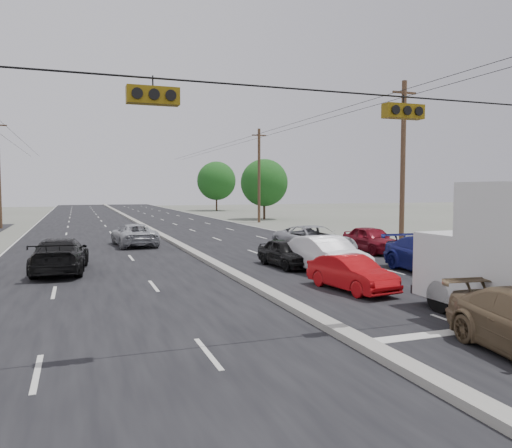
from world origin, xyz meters
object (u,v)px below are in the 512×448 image
Objects in this scene: oncoming_near at (60,255)px; oncoming_far at (134,235)px; tree_right_far at (216,181)px; queue_car_e at (372,240)px; red_sedan at (351,274)px; queue_car_a at (287,253)px; utility_pole_right_c at (259,175)px; queue_car_d at (433,256)px; tree_right_mid at (264,183)px; queue_car_c at (314,241)px; queue_car_b at (326,256)px; utility_pole_right_b at (403,164)px.

oncoming_near reaches higher than oncoming_far.
queue_car_e is at bearing -96.49° from tree_right_far.
oncoming_far is at bearing 100.74° from red_sedan.
queue_car_a is at bearing 173.60° from oncoming_near.
utility_pole_right_c is 26.77m from queue_car_e.
red_sedan is 0.72× the size of oncoming_near.
queue_car_e is 16.36m from oncoming_near.
tree_right_far is at bearing -115.38° from oncoming_far.
oncoming_far is (-15.13, -18.34, -4.41)m from utility_pole_right_c.
queue_car_e is at bearing 80.57° from queue_car_d.
utility_pole_right_c reaches higher than tree_right_mid.
utility_pole_right_c is 27.14m from queue_car_c.
queue_car_b reaches higher than queue_car_c.
red_sedan is 0.99× the size of queue_car_a.
utility_pole_right_b is 1.00× the size of utility_pole_right_c.
oncoming_far is (-5.63, 11.12, 0.05)m from queue_car_a.
utility_pole_right_b is 17.11m from oncoming_far.
queue_car_b reaches higher than red_sedan.
queue_car_b is at bearing 162.90° from queue_car_d.
queue_car_c is 3.50m from queue_car_e.
oncoming_far is at bearing 128.69° from queue_car_d.
queue_car_a is at bearing 106.59° from queue_car_b.
tree_right_far reaches higher than queue_car_a.
queue_car_e is (-5.40, -31.25, -3.60)m from tree_right_mid.
queue_car_e is at bearing 21.28° from queue_car_a.
oncoming_far is (-5.63, 16.83, 0.08)m from red_sedan.
queue_car_c is (2.25, 5.67, -0.00)m from queue_car_b.
tree_right_mid is 1.27× the size of queue_car_c.
red_sedan is at bearing -108.28° from queue_car_b.
utility_pole_right_b is 7.78m from queue_car_c.
tree_right_mid is 1.37× the size of oncoming_near.
oncoming_near is at bearing 164.43° from queue_car_a.
queue_car_e is (6.60, 8.93, 0.12)m from red_sedan.
oncoming_far is at bearing 147.81° from queue_car_e.
utility_pole_right_b is at bearing 151.94° from oncoming_far.
queue_car_c is at bearing 108.13° from queue_car_d.
queue_car_a is (-13.00, -59.46, -4.31)m from tree_right_far.
tree_right_mid is at bearing -92.29° from tree_right_far.
utility_pole_right_c reaches higher than queue_car_c.
queue_car_d is at bearing -100.29° from tree_right_mid.
oncoming_near is at bearing -123.65° from tree_right_mid.
tree_right_mid is at bearing 85.24° from utility_pole_right_b.
red_sedan is at bearing -133.04° from utility_pole_right_b.
utility_pole_right_c reaches higher than oncoming_near.
utility_pole_right_c is 2.00× the size of oncoming_far.
queue_car_d is at bearing -97.16° from tree_right_far.
oncoming_near is at bearing -124.82° from utility_pole_right_c.
utility_pole_right_c is at bearing -116.57° from tree_right_mid.
oncoming_near is at bearing -178.90° from queue_car_c.
tree_right_mid reaches higher than oncoming_far.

